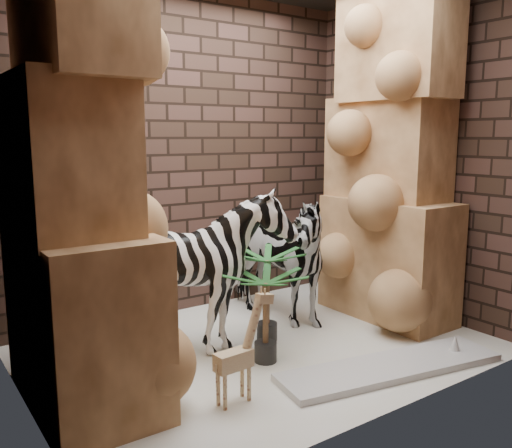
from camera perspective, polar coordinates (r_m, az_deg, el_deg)
floor at (r=4.37m, az=0.75°, el=-13.16°), size 3.50×3.50×0.00m
wall_back at (r=5.10m, az=-7.50°, el=7.35°), size 3.50×0.00×3.50m
wall_front at (r=3.11m, az=14.45°, el=5.87°), size 3.50×0.00×3.50m
wall_left at (r=3.33m, az=-24.53°, el=5.54°), size 0.00×3.00×3.00m
wall_right at (r=5.26m, az=16.59°, el=7.10°), size 0.00×3.00×3.00m
rock_pillar_left at (r=3.42m, az=-18.73°, el=5.96°), size 0.68×1.30×3.00m
rock_pillar_right at (r=5.00m, az=14.22°, el=7.10°), size 0.58×1.25×3.00m
zebra_right at (r=4.84m, az=1.66°, el=-2.38°), size 0.77×1.23×1.38m
zebra_left at (r=4.17m, az=-6.10°, el=-5.77°), size 1.17×1.40×1.18m
giraffe_toy at (r=3.42m, az=-2.41°, el=-13.10°), size 0.38×0.15×0.73m
palm_front at (r=4.41m, az=1.19°, el=-7.57°), size 0.36×0.36×0.78m
palm_back at (r=4.02m, az=1.03°, el=-9.82°), size 0.36×0.36×0.70m
surfboard at (r=4.11m, az=14.19°, el=-14.56°), size 1.78×0.74×0.05m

